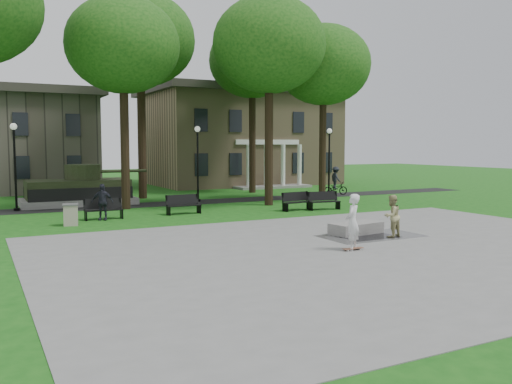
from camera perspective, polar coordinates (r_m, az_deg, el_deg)
ground at (r=23.14m, az=3.93°, el=-3.90°), size 120.00×120.00×0.00m
plaza at (r=19.12m, az=11.81°, el=-5.86°), size 22.00×16.00×0.02m
footpath at (r=33.87m, az=-6.72°, el=-1.09°), size 44.00×2.60×0.01m
building_right at (r=50.52m, az=-1.78°, el=5.87°), size 17.00×12.00×8.60m
tree_1 at (r=31.37m, az=-13.84°, el=14.73°), size 6.20×6.20×11.63m
tree_2 at (r=32.48m, az=1.39°, el=15.18°), size 6.60×6.60×12.16m
tree_3 at (r=35.55m, az=7.11°, el=13.08°), size 6.00×6.00×11.19m
tree_4 at (r=37.49m, az=-12.11°, el=15.36°), size 7.20×7.20×13.50m
tree_5 at (r=40.90m, az=-0.40°, el=13.56°), size 6.40×6.40×12.44m
lamp_left at (r=31.87m, az=-24.05°, el=3.16°), size 0.36×0.36×4.73m
lamp_mid at (r=34.15m, az=-6.16°, el=3.66°), size 0.36×0.36×4.73m
lamp_right at (r=38.93m, az=7.71°, el=3.80°), size 0.36×0.36×4.73m
tank_monument at (r=34.05m, az=-18.16°, el=0.17°), size 7.45×3.40×2.40m
puddle at (r=21.42m, az=11.98°, el=-4.66°), size 2.20×1.20×0.00m
concrete_block at (r=22.08m, az=10.49°, el=-3.76°), size 2.32×1.31×0.45m
skateboard at (r=18.68m, az=10.17°, el=-5.95°), size 0.78×0.20×0.07m
skateboarder at (r=18.60m, az=10.13°, el=-3.13°), size 0.83×0.79×1.91m
friend_watching at (r=21.52m, az=14.09°, el=-2.46°), size 0.91×0.77×1.64m
pedestrian_walker at (r=26.69m, az=-15.88°, el=-1.02°), size 1.10×0.78×1.73m
cyclist at (r=38.87m, az=8.38°, el=0.90°), size 1.88×1.10×2.04m
park_bench_0 at (r=27.02m, az=-15.78°, el=-1.68°), size 1.80×0.53×1.00m
park_bench_1 at (r=28.23m, az=-7.67°, el=-1.26°), size 1.82×0.62×1.00m
park_bench_2 at (r=29.62m, az=4.31°, el=-0.93°), size 1.84×0.76×1.00m
park_bench_3 at (r=30.08m, az=7.12°, el=-0.87°), size 1.84×0.71×1.00m
trash_bin at (r=25.40m, az=-18.92°, el=-2.26°), size 0.76×0.76×0.96m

